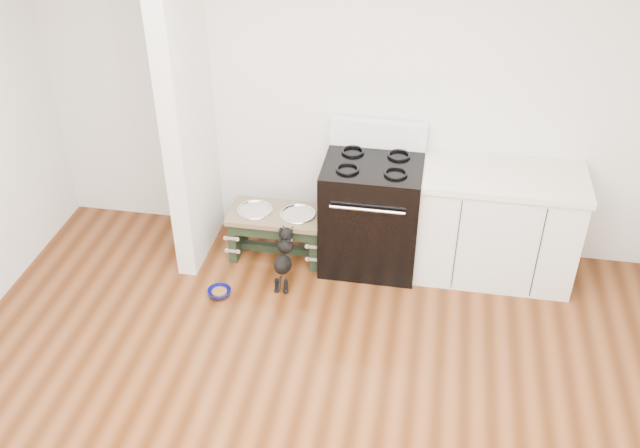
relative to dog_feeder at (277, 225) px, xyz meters
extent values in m
plane|color=silver|center=(0.51, 0.41, 1.05)|extent=(5.00, 0.00, 5.00)
plane|color=white|center=(0.51, -2.09, 2.40)|extent=(5.00, 5.00, 0.00)
cube|color=silver|center=(-0.66, 0.01, 1.05)|extent=(0.15, 0.80, 2.70)
cube|color=black|center=(0.76, 0.07, 0.16)|extent=(0.76, 0.65, 0.92)
cube|color=black|center=(0.76, -0.24, 0.10)|extent=(0.58, 0.02, 0.50)
cylinder|color=silver|center=(0.76, -0.28, 0.42)|extent=(0.56, 0.02, 0.02)
cube|color=white|center=(0.76, 0.34, 0.73)|extent=(0.76, 0.08, 0.22)
torus|color=black|center=(0.58, -0.07, 0.63)|extent=(0.18, 0.18, 0.02)
torus|color=black|center=(0.94, -0.07, 0.63)|extent=(0.18, 0.18, 0.02)
torus|color=black|center=(0.58, 0.21, 0.63)|extent=(0.18, 0.18, 0.02)
torus|color=black|center=(0.94, 0.21, 0.63)|extent=(0.18, 0.18, 0.02)
cube|color=silver|center=(1.74, 0.09, 0.13)|extent=(1.20, 0.60, 0.86)
cube|color=beige|center=(1.74, 0.09, 0.59)|extent=(1.24, 0.64, 0.05)
cube|color=black|center=(1.74, -0.17, -0.25)|extent=(1.20, 0.06, 0.10)
cube|color=black|center=(-0.34, 0.01, -0.11)|extent=(0.06, 0.37, 0.38)
cube|color=black|center=(0.34, 0.01, -0.11)|extent=(0.06, 0.37, 0.38)
cube|color=black|center=(0.00, -0.16, 0.03)|extent=(0.61, 0.03, 0.09)
cube|color=black|center=(0.00, 0.01, -0.24)|extent=(0.61, 0.06, 0.06)
cube|color=brown|center=(0.00, 0.01, 0.10)|extent=(0.77, 0.41, 0.04)
cylinder|color=silver|center=(-0.18, 0.01, 0.10)|extent=(0.26, 0.26, 0.05)
cylinder|color=silver|center=(0.18, 0.01, 0.10)|extent=(0.26, 0.26, 0.05)
torus|color=silver|center=(-0.18, 0.01, 0.13)|extent=(0.30, 0.30, 0.02)
torus|color=silver|center=(0.18, 0.01, 0.13)|extent=(0.30, 0.30, 0.02)
cylinder|color=black|center=(0.10, -0.47, -0.24)|extent=(0.03, 0.03, 0.12)
cylinder|color=black|center=(0.17, -0.47, -0.24)|extent=(0.03, 0.03, 0.12)
sphere|color=black|center=(0.10, -0.48, -0.29)|extent=(0.04, 0.04, 0.04)
sphere|color=black|center=(0.17, -0.48, -0.29)|extent=(0.04, 0.04, 0.04)
ellipsoid|color=black|center=(0.14, -0.39, -0.09)|extent=(0.13, 0.31, 0.28)
sphere|color=black|center=(0.14, -0.29, 0.02)|extent=(0.13, 0.13, 0.13)
sphere|color=black|center=(0.14, -0.26, 0.10)|extent=(0.11, 0.11, 0.11)
sphere|color=black|center=(0.10, -0.18, 0.10)|extent=(0.04, 0.04, 0.04)
sphere|color=black|center=(0.17, -0.18, 0.10)|extent=(0.04, 0.04, 0.04)
cylinder|color=black|center=(0.14, -0.51, -0.18)|extent=(0.02, 0.09, 0.10)
torus|color=#EB4563|center=(0.14, -0.27, 0.06)|extent=(0.10, 0.07, 0.10)
imported|color=#0D0D5E|center=(-0.33, -0.60, -0.27)|extent=(0.24, 0.24, 0.06)
cylinder|color=brown|center=(-0.33, -0.60, -0.27)|extent=(0.12, 0.12, 0.02)
camera|label=1|loc=(1.19, -4.67, 3.29)|focal=40.00mm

